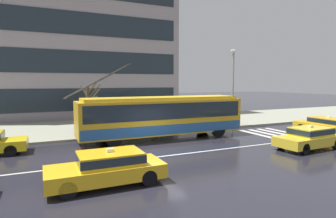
{
  "coord_description": "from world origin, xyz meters",
  "views": [
    {
      "loc": [
        -6.09,
        -14.57,
        3.93
      ],
      "look_at": [
        1.87,
        2.96,
        2.09
      ],
      "focal_mm": 29.83,
      "sensor_mm": 36.0,
      "label": 1
    }
  ],
  "objects_px": {
    "taxi_oncoming_far": "(309,137)",
    "pedestrian_walking_past": "(153,116)",
    "bus_shelter": "(133,107)",
    "street_lamp": "(233,81)",
    "taxi_oncoming_near": "(108,167)",
    "taxi_cross_traffic": "(327,125)",
    "pedestrian_approaching_curb": "(82,112)",
    "trolleybus": "(163,116)",
    "pedestrian_waiting_by_pole": "(95,111)",
    "street_tree_bare": "(89,105)",
    "pedestrian_at_shelter": "(96,113)"
  },
  "relations": [
    {
      "from": "bus_shelter",
      "to": "street_lamp",
      "type": "xyz_separation_m",
      "value": [
        8.71,
        -1.18,
        2.03
      ]
    },
    {
      "from": "pedestrian_approaching_curb",
      "to": "taxi_cross_traffic",
      "type": "bearing_deg",
      "value": -24.92
    },
    {
      "from": "bus_shelter",
      "to": "street_lamp",
      "type": "height_order",
      "value": "street_lamp"
    },
    {
      "from": "pedestrian_waiting_by_pole",
      "to": "pedestrian_at_shelter",
      "type": "bearing_deg",
      "value": -99.63
    },
    {
      "from": "pedestrian_waiting_by_pole",
      "to": "trolleybus",
      "type": "bearing_deg",
      "value": -38.56
    },
    {
      "from": "street_lamp",
      "to": "street_tree_bare",
      "type": "distance_m",
      "value": 12.31
    },
    {
      "from": "taxi_oncoming_far",
      "to": "pedestrian_walking_past",
      "type": "distance_m",
      "value": 11.84
    },
    {
      "from": "trolleybus",
      "to": "taxi_cross_traffic",
      "type": "height_order",
      "value": "trolleybus"
    },
    {
      "from": "taxi_oncoming_near",
      "to": "pedestrian_at_shelter",
      "type": "relative_size",
      "value": 2.25
    },
    {
      "from": "taxi_cross_traffic",
      "to": "pedestrian_walking_past",
      "type": "bearing_deg",
      "value": 146.4
    },
    {
      "from": "pedestrian_walking_past",
      "to": "street_tree_bare",
      "type": "bearing_deg",
      "value": 176.69
    },
    {
      "from": "taxi_cross_traffic",
      "to": "street_lamp",
      "type": "relative_size",
      "value": 0.7
    },
    {
      "from": "pedestrian_at_shelter",
      "to": "street_lamp",
      "type": "height_order",
      "value": "street_lamp"
    },
    {
      "from": "street_lamp",
      "to": "taxi_cross_traffic",
      "type": "bearing_deg",
      "value": -52.95
    },
    {
      "from": "bus_shelter",
      "to": "pedestrian_waiting_by_pole",
      "type": "relative_size",
      "value": 1.92
    },
    {
      "from": "pedestrian_walking_past",
      "to": "street_tree_bare",
      "type": "distance_m",
      "value": 5.24
    },
    {
      "from": "trolleybus",
      "to": "street_lamp",
      "type": "distance_m",
      "value": 8.31
    },
    {
      "from": "trolleybus",
      "to": "pedestrian_walking_past",
      "type": "xyz_separation_m",
      "value": [
        0.75,
        3.86,
        -0.5
      ]
    },
    {
      "from": "taxi_oncoming_far",
      "to": "trolleybus",
      "type": "bearing_deg",
      "value": 136.84
    },
    {
      "from": "pedestrian_approaching_curb",
      "to": "street_lamp",
      "type": "xyz_separation_m",
      "value": [
        12.52,
        -2.03,
        2.35
      ]
    },
    {
      "from": "taxi_cross_traffic",
      "to": "street_tree_bare",
      "type": "distance_m",
      "value": 18.22
    },
    {
      "from": "bus_shelter",
      "to": "pedestrian_at_shelter",
      "type": "xyz_separation_m",
      "value": [
        -3.13,
        -1.08,
        -0.28
      ]
    },
    {
      "from": "taxi_oncoming_near",
      "to": "taxi_cross_traffic",
      "type": "bearing_deg",
      "value": 11.69
    },
    {
      "from": "pedestrian_at_shelter",
      "to": "street_lamp",
      "type": "bearing_deg",
      "value": -0.49
    },
    {
      "from": "pedestrian_walking_past",
      "to": "street_lamp",
      "type": "bearing_deg",
      "value": -13.65
    },
    {
      "from": "pedestrian_waiting_by_pole",
      "to": "street_lamp",
      "type": "distance_m",
      "value": 11.94
    },
    {
      "from": "taxi_oncoming_near",
      "to": "pedestrian_walking_past",
      "type": "xyz_separation_m",
      "value": [
        6.19,
        11.11,
        0.41
      ]
    },
    {
      "from": "taxi_oncoming_near",
      "to": "taxi_oncoming_far",
      "type": "xyz_separation_m",
      "value": [
        12.2,
        0.91,
        -0.0
      ]
    },
    {
      "from": "pedestrian_at_shelter",
      "to": "street_tree_bare",
      "type": "bearing_deg",
      "value": 95.14
    },
    {
      "from": "street_lamp",
      "to": "street_tree_bare",
      "type": "xyz_separation_m",
      "value": [
        -12.01,
        1.97,
        -1.87
      ]
    },
    {
      "from": "trolleybus",
      "to": "taxi_oncoming_far",
      "type": "distance_m",
      "value": 9.31
    },
    {
      "from": "pedestrian_approaching_curb",
      "to": "pedestrian_walking_past",
      "type": "distance_m",
      "value": 5.67
    },
    {
      "from": "bus_shelter",
      "to": "pedestrian_approaching_curb",
      "type": "height_order",
      "value": "bus_shelter"
    },
    {
      "from": "pedestrian_at_shelter",
      "to": "street_tree_bare",
      "type": "distance_m",
      "value": 1.93
    },
    {
      "from": "taxi_cross_traffic",
      "to": "street_tree_bare",
      "type": "relative_size",
      "value": 1.21
    },
    {
      "from": "taxi_oncoming_near",
      "to": "pedestrian_walking_past",
      "type": "bearing_deg",
      "value": 60.88
    },
    {
      "from": "bus_shelter",
      "to": "street_tree_bare",
      "type": "bearing_deg",
      "value": 166.54
    },
    {
      "from": "trolleybus",
      "to": "street_tree_bare",
      "type": "bearing_deg",
      "value": 136.45
    },
    {
      "from": "pedestrian_approaching_curb",
      "to": "pedestrian_waiting_by_pole",
      "type": "relative_size",
      "value": 0.95
    },
    {
      "from": "pedestrian_approaching_curb",
      "to": "street_tree_bare",
      "type": "distance_m",
      "value": 0.7
    },
    {
      "from": "street_lamp",
      "to": "pedestrian_approaching_curb",
      "type": "bearing_deg",
      "value": 170.77
    },
    {
      "from": "street_lamp",
      "to": "street_tree_bare",
      "type": "height_order",
      "value": "street_lamp"
    },
    {
      "from": "trolleybus",
      "to": "pedestrian_walking_past",
      "type": "bearing_deg",
      "value": 79.05
    },
    {
      "from": "trolleybus",
      "to": "street_lamp",
      "type": "height_order",
      "value": "street_lamp"
    },
    {
      "from": "pedestrian_at_shelter",
      "to": "street_tree_bare",
      "type": "height_order",
      "value": "street_tree_bare"
    },
    {
      "from": "taxi_oncoming_far",
      "to": "pedestrian_waiting_by_pole",
      "type": "xyz_separation_m",
      "value": [
        -10.81,
        9.56,
        1.1
      ]
    },
    {
      "from": "trolleybus",
      "to": "taxi_oncoming_far",
      "type": "relative_size",
      "value": 2.83
    },
    {
      "from": "pedestrian_waiting_by_pole",
      "to": "street_tree_bare",
      "type": "relative_size",
      "value": 0.53
    },
    {
      "from": "bus_shelter",
      "to": "pedestrian_approaching_curb",
      "type": "relative_size",
      "value": 2.03
    },
    {
      "from": "taxi_cross_traffic",
      "to": "pedestrian_approaching_curb",
      "type": "height_order",
      "value": "pedestrian_approaching_curb"
    }
  ]
}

